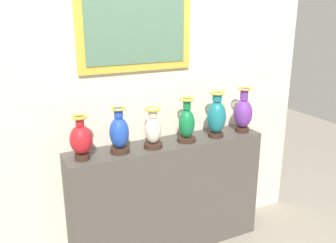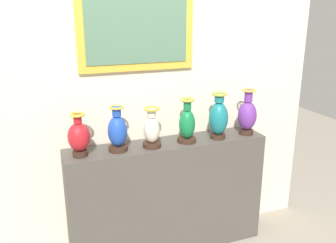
{
  "view_description": "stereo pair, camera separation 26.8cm",
  "coord_description": "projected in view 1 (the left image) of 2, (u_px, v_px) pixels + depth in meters",
  "views": [
    {
      "loc": [
        -1.26,
        -2.55,
        2.07
      ],
      "look_at": [
        0.0,
        0.0,
        1.19
      ],
      "focal_mm": 39.08,
      "sensor_mm": 36.0,
      "label": 1
    },
    {
      "loc": [
        -1.02,
        -2.66,
        2.07
      ],
      "look_at": [
        0.0,
        0.0,
        1.19
      ],
      "focal_mm": 39.08,
      "sensor_mm": 36.0,
      "label": 2
    }
  ],
  "objects": [
    {
      "name": "display_shelf",
      "position": [
        168.0,
        197.0,
        3.18
      ],
      "size": [
        1.7,
        0.32,
        1.01
      ],
      "primitive_type": "cube",
      "color": "#4C4742",
      "rests_on": "ground_plane"
    },
    {
      "name": "back_wall",
      "position": [
        156.0,
        94.0,
        3.11
      ],
      "size": [
        2.92,
        0.14,
        2.71
      ],
      "color": "beige",
      "rests_on": "ground_plane"
    },
    {
      "name": "vase_crimson",
      "position": [
        81.0,
        140.0,
        2.65
      ],
      "size": [
        0.16,
        0.16,
        0.34
      ],
      "color": "#382319",
      "rests_on": "display_shelf"
    },
    {
      "name": "vase_sapphire",
      "position": [
        119.0,
        133.0,
        2.78
      ],
      "size": [
        0.15,
        0.15,
        0.36
      ],
      "color": "#382319",
      "rests_on": "display_shelf"
    },
    {
      "name": "vase_ivory",
      "position": [
        153.0,
        130.0,
        2.88
      ],
      "size": [
        0.15,
        0.15,
        0.33
      ],
      "color": "#382319",
      "rests_on": "display_shelf"
    },
    {
      "name": "vase_emerald",
      "position": [
        187.0,
        123.0,
        3.02
      ],
      "size": [
        0.16,
        0.16,
        0.37
      ],
      "color": "#382319",
      "rests_on": "display_shelf"
    },
    {
      "name": "vase_teal",
      "position": [
        216.0,
        116.0,
        3.12
      ],
      "size": [
        0.16,
        0.16,
        0.4
      ],
      "color": "#382319",
      "rests_on": "display_shelf"
    },
    {
      "name": "vase_violet",
      "position": [
        243.0,
        113.0,
        3.25
      ],
      "size": [
        0.16,
        0.16,
        0.4
      ],
      "color": "#382319",
      "rests_on": "display_shelf"
    }
  ]
}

